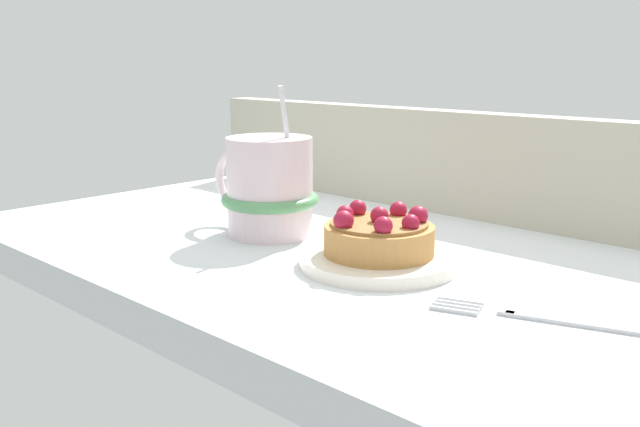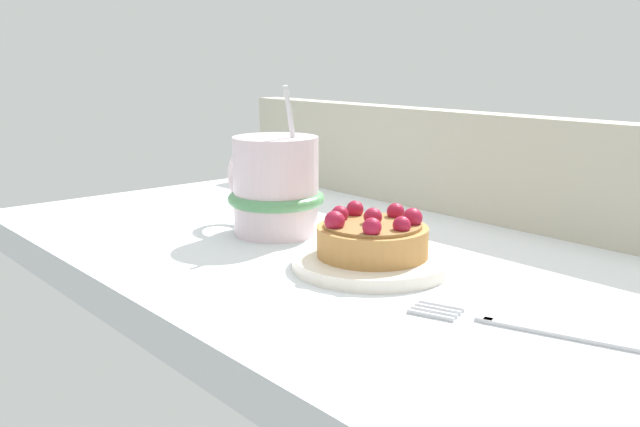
# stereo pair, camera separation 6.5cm
# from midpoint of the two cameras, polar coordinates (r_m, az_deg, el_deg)

# --- Properties ---
(ground_plane) EXTENTS (0.83, 0.44, 0.03)m
(ground_plane) POSITION_cam_midpoint_polar(r_m,az_deg,el_deg) (0.66, -0.08, -4.50)
(ground_plane) COLOR silver
(window_rail_back) EXTENTS (0.81, 0.03, 0.12)m
(window_rail_back) POSITION_cam_midpoint_polar(r_m,az_deg,el_deg) (0.80, 10.01, 3.99)
(window_rail_back) COLOR #B2AD99
(window_rail_back) RESTS_ON ground_plane
(dessert_plate) EXTENTS (0.14, 0.14, 0.01)m
(dessert_plate) POSITION_cam_midpoint_polar(r_m,az_deg,el_deg) (0.60, 1.78, -3.93)
(dessert_plate) COLOR silver
(dessert_plate) RESTS_ON ground_plane
(raspberry_tart) EXTENTS (0.10, 0.10, 0.04)m
(raspberry_tart) POSITION_cam_midpoint_polar(r_m,az_deg,el_deg) (0.60, 1.79, -1.89)
(raspberry_tart) COLOR #B77F42
(raspberry_tart) RESTS_ON dessert_plate
(coffee_mug) EXTENTS (0.14, 0.10, 0.15)m
(coffee_mug) POSITION_cam_midpoint_polar(r_m,az_deg,el_deg) (0.71, -6.91, 2.11)
(coffee_mug) COLOR silver
(coffee_mug) RESTS_ON ground_plane
(dessert_fork) EXTENTS (0.17, 0.07, 0.01)m
(dessert_fork) POSITION_cam_midpoint_polar(r_m,az_deg,el_deg) (0.50, 15.44, -8.44)
(dessert_fork) COLOR #B7B7BC
(dessert_fork) RESTS_ON ground_plane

